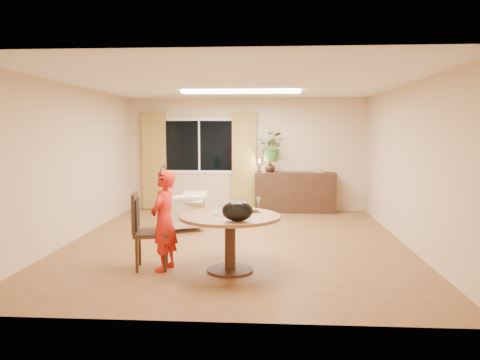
{
  "coord_description": "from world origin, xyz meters",
  "views": [
    {
      "loc": [
        0.55,
        -7.58,
        1.84
      ],
      "look_at": [
        0.07,
        -0.2,
        1.06
      ],
      "focal_mm": 35.0,
      "sensor_mm": 36.0,
      "label": 1
    }
  ],
  "objects_px": {
    "armchair": "(183,211)",
    "dining_chair": "(152,231)",
    "child": "(164,220)",
    "sideboard": "(295,192)",
    "dining_table": "(230,227)"
  },
  "relations": [
    {
      "from": "armchair",
      "to": "sideboard",
      "type": "height_order",
      "value": "sideboard"
    },
    {
      "from": "sideboard",
      "to": "dining_table",
      "type": "bearing_deg",
      "value": -103.28
    },
    {
      "from": "dining_chair",
      "to": "child",
      "type": "distance_m",
      "value": 0.24
    },
    {
      "from": "child",
      "to": "sideboard",
      "type": "relative_size",
      "value": 0.73
    },
    {
      "from": "dining_chair",
      "to": "sideboard",
      "type": "distance_m",
      "value": 5.03
    },
    {
      "from": "dining_table",
      "to": "sideboard",
      "type": "distance_m",
      "value": 4.73
    },
    {
      "from": "child",
      "to": "armchair",
      "type": "bearing_deg",
      "value": -160.08
    },
    {
      "from": "sideboard",
      "to": "dining_chair",
      "type": "bearing_deg",
      "value": -115.18
    },
    {
      "from": "armchair",
      "to": "dining_chair",
      "type": "bearing_deg",
      "value": 66.55
    },
    {
      "from": "dining_table",
      "to": "sideboard",
      "type": "height_order",
      "value": "sideboard"
    },
    {
      "from": "child",
      "to": "sideboard",
      "type": "xyz_separation_m",
      "value": [
        1.96,
        4.59,
        -0.21
      ]
    },
    {
      "from": "dining_chair",
      "to": "armchair",
      "type": "xyz_separation_m",
      "value": [
        -0.06,
        2.53,
        -0.17
      ]
    },
    {
      "from": "dining_table",
      "to": "sideboard",
      "type": "bearing_deg",
      "value": 76.72
    },
    {
      "from": "sideboard",
      "to": "armchair",
      "type": "bearing_deg",
      "value": -137.41
    },
    {
      "from": "dining_chair",
      "to": "armchair",
      "type": "distance_m",
      "value": 2.54
    }
  ]
}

